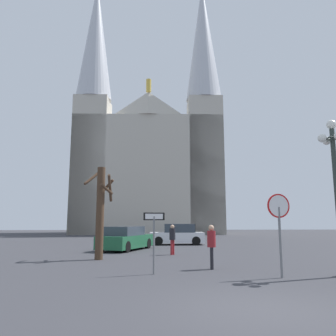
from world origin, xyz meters
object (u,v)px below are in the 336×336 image
(street_lamp, at_px, (336,178))
(pedestrian_walking, at_px, (172,237))
(one_way_arrow_sign, at_px, (154,233))
(bare_tree, at_px, (101,209))
(cathedral, at_px, (149,152))
(stop_sign, at_px, (279,218))
(parked_car_near_white, at_px, (177,235))
(pedestrian_standing, at_px, (211,242))
(parked_car_far_green, at_px, (126,239))

(street_lamp, xyz_separation_m, pedestrian_walking, (-5.01, 7.31, -2.26))
(one_way_arrow_sign, distance_m, bare_tree, 5.19)
(cathedral, height_order, pedestrian_walking, cathedral)
(stop_sign, height_order, parked_car_near_white, stop_sign)
(stop_sign, distance_m, street_lamp, 2.47)
(parked_car_near_white, relative_size, pedestrian_standing, 2.51)
(street_lamp, distance_m, bare_tree, 10.14)
(pedestrian_walking, xyz_separation_m, pedestrian_standing, (1.07, -5.41, 0.04))
(parked_car_near_white, distance_m, parked_car_far_green, 5.75)
(bare_tree, height_order, parked_car_near_white, bare_tree)
(parked_car_far_green, distance_m, pedestrian_walking, 4.11)
(parked_car_far_green, bearing_deg, stop_sign, -61.91)
(one_way_arrow_sign, distance_m, parked_car_far_green, 9.71)
(cathedral, bearing_deg, stop_sign, -83.62)
(stop_sign, bearing_deg, pedestrian_standing, 132.64)
(parked_car_far_green, height_order, pedestrian_standing, pedestrian_standing)
(parked_car_near_white, bearing_deg, stop_sign, -82.45)
(cathedral, xyz_separation_m, bare_tree, (-2.41, -31.27, -9.39))
(one_way_arrow_sign, bearing_deg, pedestrian_standing, 25.68)
(one_way_arrow_sign, height_order, pedestrian_standing, one_way_arrow_sign)
(bare_tree, xyz_separation_m, pedestrian_standing, (4.66, -3.41, -1.35))
(street_lamp, height_order, parked_car_far_green, street_lamp)
(one_way_arrow_sign, bearing_deg, pedestrian_walking, 80.17)
(one_way_arrow_sign, distance_m, pedestrian_walking, 6.57)
(parked_car_near_white, bearing_deg, pedestrian_walking, -97.12)
(bare_tree, bearing_deg, cathedral, 85.60)
(street_lamp, bearing_deg, cathedral, 99.59)
(pedestrian_standing, bearing_deg, stop_sign, -47.36)
(one_way_arrow_sign, relative_size, parked_car_near_white, 0.50)
(street_lamp, relative_size, pedestrian_walking, 3.33)
(parked_car_far_green, relative_size, pedestrian_standing, 2.97)
(bare_tree, height_order, parked_car_far_green, bare_tree)
(street_lamp, height_order, bare_tree, street_lamp)
(parked_car_far_green, bearing_deg, pedestrian_walking, -49.08)
(one_way_arrow_sign, relative_size, street_lamp, 0.39)
(cathedral, relative_size, parked_car_far_green, 7.82)
(cathedral, xyz_separation_m, stop_sign, (4.10, -36.70, -9.85))
(one_way_arrow_sign, xyz_separation_m, bare_tree, (-2.46, 4.47, 0.96))
(street_lamp, relative_size, bare_tree, 1.19)
(street_lamp, bearing_deg, bare_tree, 148.26)
(bare_tree, relative_size, parked_car_far_green, 0.91)
(stop_sign, distance_m, one_way_arrow_sign, 4.19)
(stop_sign, height_order, parked_car_far_green, stop_sign)
(bare_tree, height_order, pedestrian_walking, bare_tree)
(cathedral, bearing_deg, pedestrian_walking, -87.70)
(pedestrian_walking, bearing_deg, parked_car_far_green, 130.92)
(parked_car_near_white, xyz_separation_m, pedestrian_walking, (-0.94, -7.56, 0.23))
(street_lamp, height_order, parked_car_near_white, street_lamp)
(bare_tree, distance_m, pedestrian_standing, 5.93)
(parked_car_near_white, height_order, pedestrian_walking, pedestrian_walking)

